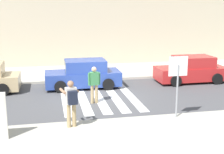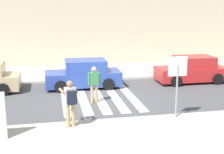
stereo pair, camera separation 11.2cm
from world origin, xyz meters
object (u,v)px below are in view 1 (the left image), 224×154
object	(u,v)px
stop_sign	(178,73)
photographer_with_backpack	(71,100)
parked_car_blue	(84,75)
pedestrian_crossing	(94,83)
parked_car_red	(191,70)

from	to	relation	value
stop_sign	photographer_with_backpack	bearing A→B (deg)	-176.68
stop_sign	photographer_with_backpack	world-z (taller)	stop_sign
parked_car_blue	pedestrian_crossing	bearing A→B (deg)	-86.94
pedestrian_crossing	parked_car_red	world-z (taller)	pedestrian_crossing
photographer_with_backpack	parked_car_red	size ratio (longest dim) A/B	0.42
parked_car_red	parked_car_blue	bearing A→B (deg)	180.00
pedestrian_crossing	parked_car_blue	distance (m)	2.99
parked_car_red	photographer_with_backpack	bearing A→B (deg)	-141.15
photographer_with_backpack	pedestrian_crossing	size ratio (longest dim) A/B	1.00
stop_sign	photographer_with_backpack	size ratio (longest dim) A/B	1.41
stop_sign	parked_car_red	world-z (taller)	stop_sign
stop_sign	pedestrian_crossing	bearing A→B (deg)	134.71
photographer_with_backpack	parked_car_red	world-z (taller)	photographer_with_backpack
stop_sign	pedestrian_crossing	world-z (taller)	stop_sign
pedestrian_crossing	parked_car_blue	size ratio (longest dim) A/B	0.42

